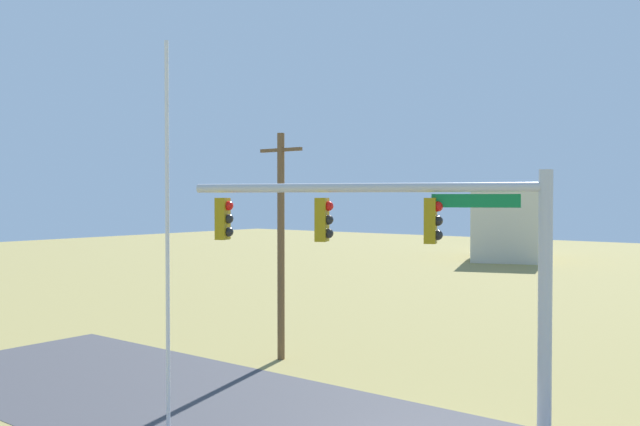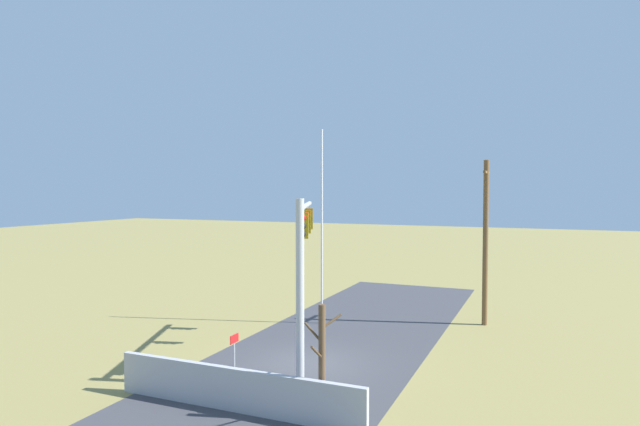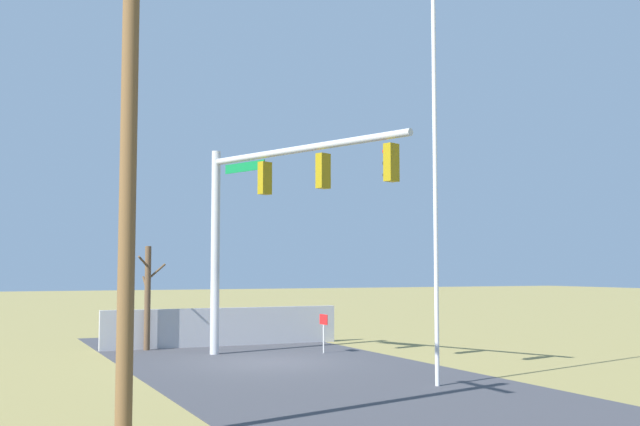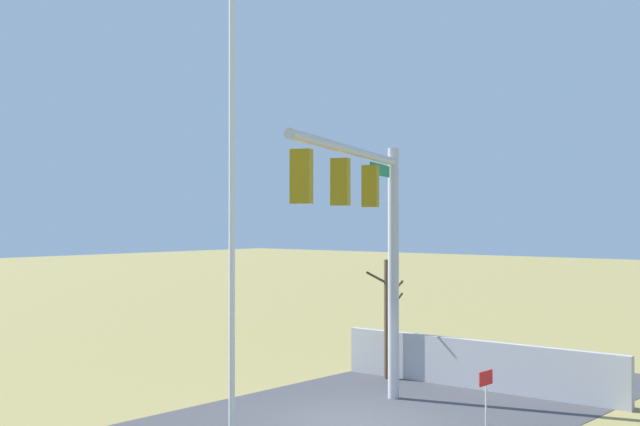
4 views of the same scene
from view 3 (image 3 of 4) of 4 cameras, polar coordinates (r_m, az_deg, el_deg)
ground_plane at (r=22.18m, az=-3.91°, el=-11.04°), size 160.00×160.00×0.00m
road_surface at (r=18.52m, az=0.53°, el=-12.39°), size 28.00×8.00×0.01m
sidewalk_corner at (r=25.28m, az=-8.54°, el=-10.16°), size 6.00×6.00×0.01m
retaining_fence at (r=26.86m, az=-7.18°, el=-8.43°), size 0.20×8.35×1.31m
signal_mast at (r=22.44m, az=-3.98°, el=0.79°), size 7.30×3.07×6.37m
flagpole at (r=17.81m, az=8.57°, el=2.85°), size 0.10×0.10×9.62m
utility_pole at (r=12.23m, az=-14.11°, el=3.35°), size 1.90×0.26×8.10m
bare_tree at (r=25.82m, az=-12.73°, el=-6.06°), size 1.27×1.02×3.40m
open_sign at (r=24.37m, az=0.27°, el=-8.30°), size 0.56×0.04×1.22m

